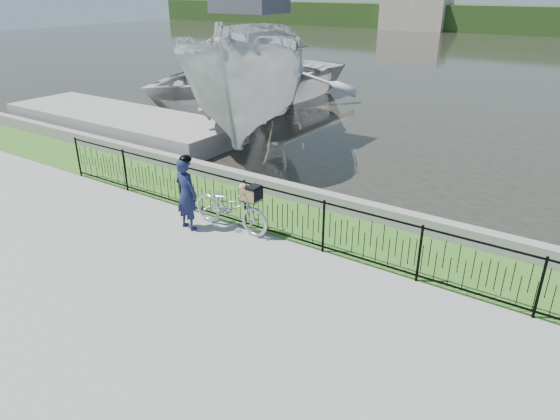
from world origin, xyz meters
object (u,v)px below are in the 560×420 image
Objects in this scene: dock at (120,122)px; cyclist at (186,193)px; boat_far at (244,78)px; bicycle_rig at (231,206)px; boat_near at (251,78)px.

cyclist is (7.94, -4.63, 0.50)m from dock.
cyclist is 0.14× the size of boat_far.
dock is at bearing 154.92° from bicycle_rig.
boat_far is (-3.87, 4.54, -0.98)m from boat_near.
bicycle_rig is (8.76, -4.10, 0.19)m from dock.
boat_far is at bearing 126.61° from bicycle_rig.
bicycle_rig is 7.65m from boat_near.
boat_far is (-7.19, 11.31, 0.27)m from cyclist.
boat_near reaches higher than bicycle_rig.
dock is 5.80× the size of cyclist.
dock is at bearing -96.42° from boat_far.
bicycle_rig is 1.03m from cyclist.
dock is 9.20m from cyclist.
bicycle_rig is at bearing -25.08° from dock.
boat_near is at bearing 123.57° from bicycle_rig.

